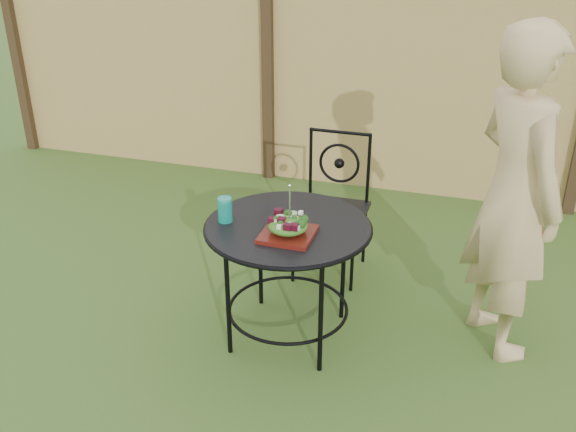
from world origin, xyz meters
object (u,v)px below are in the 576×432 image
at_px(patio_table, 288,247).
at_px(diner, 515,196).
at_px(salad_plate, 288,234).
at_px(patio_chair, 333,202).

height_order(patio_table, diner, diner).
bearing_deg(salad_plate, diner, 22.15).
relative_size(diner, salad_plate, 6.75).
bearing_deg(diner, patio_chair, 32.84).
bearing_deg(patio_table, patio_chair, 86.35).
relative_size(patio_table, diner, 0.51).
xyz_separation_m(patio_chair, salad_plate, (-0.01, -0.96, 0.23)).
bearing_deg(diner, salad_plate, 79.93).
xyz_separation_m(patio_table, diner, (1.15, 0.32, 0.33)).
xyz_separation_m(patio_table, salad_plate, (0.04, -0.13, 0.15)).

